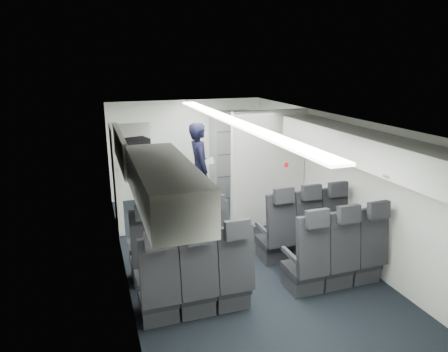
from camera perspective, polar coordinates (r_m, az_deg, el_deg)
cabin_shell at (r=6.17m, az=1.19°, el=-1.21°), size 3.41×6.01×2.16m
seat_row_front at (r=5.97m, az=2.91°, el=-9.30°), size 3.33×0.56×1.24m
seat_row_mid at (r=5.24m, az=6.62°, el=-13.27°), size 3.33×0.56×1.24m
overhead_bin_left_rear at (r=3.75m, az=-8.55°, el=-1.19°), size 0.53×1.80×0.40m
overhead_bin_left_front_open at (r=5.45m, az=-12.28°, el=2.76°), size 0.64×1.70×0.72m
overhead_bin_right_rear at (r=5.03m, az=24.62°, el=1.96°), size 0.53×1.80×0.40m
overhead_bin_right_front at (r=6.38m, az=13.98°, el=5.71°), size 0.53×1.70×0.40m
bulkhead_partition at (r=7.25m, az=6.34°, el=0.96°), size 1.40×0.15×2.13m
galley_unit at (r=9.00m, az=1.00°, el=3.23°), size 0.85×0.52×1.90m
boarding_door at (r=7.37m, az=-15.10°, el=-0.23°), size 0.12×1.27×1.86m
flight_attendant at (r=7.88m, az=-3.51°, el=1.06°), size 0.47×0.69×1.83m
carry_on_bag at (r=5.72m, az=-12.72°, el=4.09°), size 0.45×0.37×0.23m
papers at (r=7.85m, az=-2.10°, el=2.08°), size 0.18×0.05×0.13m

